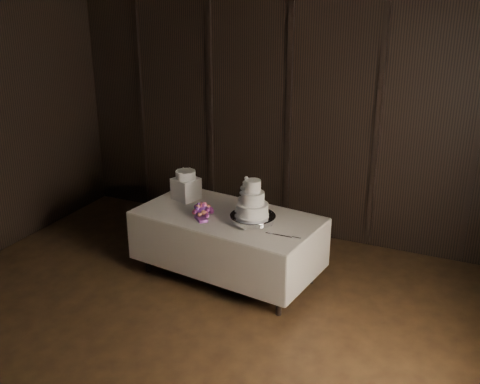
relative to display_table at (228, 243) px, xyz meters
The scene contains 8 objects.
room 2.29m from the display_table, 85.79° to the right, with size 6.08×7.08×3.08m.
display_table is the anchor object (origin of this frame).
cake_stand 0.52m from the display_table, 14.94° to the right, with size 0.48×0.48×0.09m, color silver.
wedding_cake 0.67m from the display_table, 19.00° to the right, with size 0.37×0.32×0.39m.
bouquet 0.49m from the display_table, 152.72° to the right, with size 0.27×0.37×0.18m, color #E75572, non-canonical shape.
box_pedestal 0.83m from the display_table, 159.83° to the left, with size 0.26×0.26×0.25m, color white.
small_cake 0.94m from the display_table, 159.83° to the left, with size 0.23×0.23×0.09m, color white.
cake_knife 0.82m from the display_table, 20.70° to the right, with size 0.37×0.02×0.01m, color silver.
Camera 1 is at (2.31, -3.02, 3.14)m, focal length 42.00 mm.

